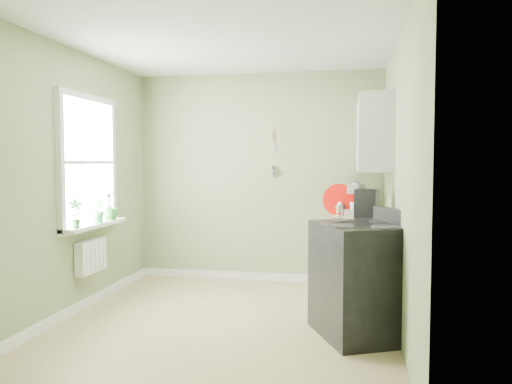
% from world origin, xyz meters
% --- Properties ---
extents(floor, '(3.20, 3.60, 0.02)m').
position_xyz_m(floor, '(0.00, 0.00, -0.01)').
color(floor, tan).
rests_on(floor, ground).
extents(ceiling, '(3.20, 3.60, 0.02)m').
position_xyz_m(ceiling, '(0.00, 0.00, 2.71)').
color(ceiling, white).
rests_on(ceiling, wall_back).
extents(wall_back, '(3.20, 0.02, 2.70)m').
position_xyz_m(wall_back, '(0.00, 1.81, 1.35)').
color(wall_back, gray).
rests_on(wall_back, floor).
extents(wall_left, '(0.02, 3.60, 2.70)m').
position_xyz_m(wall_left, '(-1.61, 0.00, 1.35)').
color(wall_left, gray).
rests_on(wall_left, floor).
extents(wall_right, '(0.02, 3.60, 2.70)m').
position_xyz_m(wall_right, '(1.61, 0.00, 1.35)').
color(wall_right, gray).
rests_on(wall_right, floor).
extents(base_cabinets, '(0.60, 1.60, 0.87)m').
position_xyz_m(base_cabinets, '(1.30, 1.00, 0.43)').
color(base_cabinets, silver).
rests_on(base_cabinets, floor).
extents(countertop, '(0.64, 1.60, 0.04)m').
position_xyz_m(countertop, '(1.29, 1.00, 0.89)').
color(countertop, tan).
rests_on(countertop, base_cabinets).
extents(upper_cabinets, '(0.35, 1.40, 0.80)m').
position_xyz_m(upper_cabinets, '(1.43, 1.10, 1.85)').
color(upper_cabinets, silver).
rests_on(upper_cabinets, wall_right).
extents(window, '(0.06, 1.14, 1.44)m').
position_xyz_m(window, '(-1.58, 0.30, 1.55)').
color(window, white).
rests_on(window, wall_left).
extents(window_sill, '(0.18, 1.14, 0.04)m').
position_xyz_m(window_sill, '(-1.51, 0.30, 0.88)').
color(window_sill, white).
rests_on(window_sill, wall_left).
extents(radiator, '(0.12, 0.50, 0.35)m').
position_xyz_m(radiator, '(-1.54, 0.25, 0.55)').
color(radiator, white).
rests_on(radiator, wall_left).
extents(wall_utensils, '(0.02, 0.14, 0.58)m').
position_xyz_m(wall_utensils, '(0.20, 1.78, 1.56)').
color(wall_utensils, tan).
rests_on(wall_utensils, wall_back).
extents(stove, '(1.02, 1.04, 1.14)m').
position_xyz_m(stove, '(1.28, -0.13, 0.51)').
color(stove, black).
rests_on(stove, floor).
extents(stand_mixer, '(0.28, 0.37, 0.42)m').
position_xyz_m(stand_mixer, '(1.25, 1.47, 1.09)').
color(stand_mixer, '#B2B2B7').
rests_on(stand_mixer, countertop).
extents(kettle, '(0.17, 0.10, 0.17)m').
position_xyz_m(kettle, '(1.06, 1.41, 1.00)').
color(kettle, silver).
rests_on(kettle, countertop).
extents(coffee_maker, '(0.26, 0.28, 0.37)m').
position_xyz_m(coffee_maker, '(1.34, 0.52, 1.09)').
color(coffee_maker, black).
rests_on(coffee_maker, countertop).
extents(red_tray, '(0.39, 0.09, 0.39)m').
position_xyz_m(red_tray, '(1.05, 1.41, 1.10)').
color(red_tray, '#AA0A05').
rests_on(red_tray, countertop).
extents(jar, '(0.07, 0.07, 0.07)m').
position_xyz_m(jar, '(1.05, 0.99, 0.95)').
color(jar, tan).
rests_on(jar, countertop).
extents(plant_a, '(0.19, 0.19, 0.30)m').
position_xyz_m(plant_a, '(-1.50, -0.10, 1.05)').
color(plant_a, '#267124').
rests_on(plant_a, window_sill).
extents(plant_b, '(0.17, 0.19, 0.26)m').
position_xyz_m(plant_b, '(-1.50, 0.36, 1.03)').
color(plant_b, '#267124').
rests_on(plant_b, window_sill).
extents(plant_c, '(0.20, 0.20, 0.32)m').
position_xyz_m(plant_c, '(-1.50, 0.62, 1.06)').
color(plant_c, '#267124').
rests_on(plant_c, window_sill).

